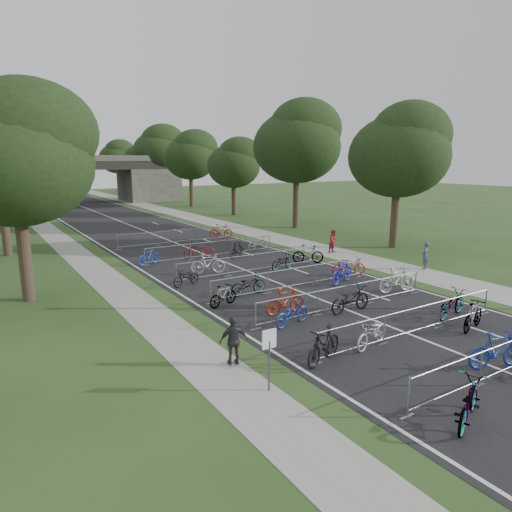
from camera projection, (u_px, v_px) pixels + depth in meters
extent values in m
plane|color=#29461E|center=(508.00, 373.00, 13.92)|extent=(200.00, 200.00, 0.00)
cube|color=black|center=(100.00, 214.00, 55.32)|extent=(11.00, 140.00, 0.01)
cube|color=gray|center=(163.00, 210.00, 59.49)|extent=(3.00, 140.00, 0.01)
cube|color=gray|center=(32.00, 218.00, 51.41)|extent=(2.00, 140.00, 0.01)
cube|color=silver|center=(100.00, 214.00, 55.32)|extent=(0.12, 140.00, 0.00)
cube|color=#403E39|center=(149.00, 185.00, 73.22)|extent=(8.00, 8.00, 5.00)
cube|color=black|center=(72.00, 165.00, 66.58)|extent=(30.00, 8.00, 1.20)
cube|color=#403E39|center=(77.00, 158.00, 63.23)|extent=(30.00, 0.40, 0.90)
cube|color=#403E39|center=(67.00, 158.00, 69.52)|extent=(30.00, 0.40, 0.90)
cylinder|color=#4C4C51|center=(269.00, 366.00, 12.71)|extent=(0.06, 0.06, 1.50)
cube|color=white|center=(269.00, 339.00, 12.54)|extent=(0.45, 0.04, 0.55)
cylinder|color=#33261C|center=(25.00, 256.00, 20.74)|extent=(0.56, 0.56, 4.20)
ellipsoid|color=black|center=(15.00, 164.00, 19.89)|extent=(6.72, 6.72, 5.51)
sphere|color=black|center=(28.00, 132.00, 19.51)|extent=(5.38, 5.38, 5.38)
sphere|color=black|center=(3.00, 183.00, 20.22)|extent=(4.37, 4.37, 4.37)
cylinder|color=#33261C|center=(394.00, 217.00, 33.49)|extent=(0.56, 0.56, 4.48)
ellipsoid|color=black|center=(398.00, 156.00, 32.58)|extent=(7.17, 7.17, 5.88)
sphere|color=black|center=(411.00, 136.00, 32.18)|extent=(5.73, 5.73, 5.73)
sphere|color=black|center=(387.00, 169.00, 32.92)|extent=(4.66, 4.66, 4.66)
cylinder|color=#33261C|center=(4.00, 221.00, 30.62)|extent=(0.56, 0.56, 4.72)
sphere|color=black|center=(5.00, 126.00, 29.25)|extent=(6.05, 6.05, 6.05)
cylinder|color=#33261C|center=(296.00, 201.00, 43.36)|extent=(0.56, 0.56, 5.11)
ellipsoid|color=black|center=(297.00, 147.00, 42.32)|extent=(8.18, 8.18, 6.70)
sphere|color=black|center=(306.00, 129.00, 41.89)|extent=(6.54, 6.54, 6.54)
sphere|color=black|center=(289.00, 158.00, 42.69)|extent=(5.31, 5.31, 5.31)
cylinder|color=#33261C|center=(234.00, 199.00, 53.42)|extent=(0.56, 0.56, 3.85)
ellipsoid|color=black|center=(234.00, 166.00, 52.64)|extent=(6.16, 6.16, 5.05)
sphere|color=black|center=(240.00, 155.00, 52.29)|extent=(4.93, 4.93, 4.93)
sphere|color=black|center=(228.00, 173.00, 52.96)|extent=(4.00, 4.00, 4.00)
cylinder|color=#33261C|center=(191.00, 190.00, 63.29)|extent=(0.56, 0.56, 4.48)
ellipsoid|color=black|center=(190.00, 158.00, 62.39)|extent=(7.17, 7.17, 5.88)
sphere|color=black|center=(196.00, 147.00, 61.99)|extent=(5.73, 5.73, 5.73)
sphere|color=black|center=(186.00, 165.00, 62.73)|extent=(4.66, 4.66, 4.66)
cylinder|color=#33261C|center=(160.00, 184.00, 73.16)|extent=(0.56, 0.56, 5.11)
ellipsoid|color=black|center=(159.00, 152.00, 72.13)|extent=(8.18, 8.18, 6.70)
sphere|color=black|center=(163.00, 142.00, 71.69)|extent=(6.54, 6.54, 6.54)
sphere|color=black|center=(155.00, 159.00, 72.49)|extent=(5.31, 5.31, 5.31)
cylinder|color=#33261C|center=(137.00, 185.00, 83.23)|extent=(0.56, 0.56, 3.85)
ellipsoid|color=black|center=(136.00, 164.00, 82.45)|extent=(6.16, 6.16, 5.05)
sphere|color=black|center=(140.00, 157.00, 82.09)|extent=(4.93, 4.93, 4.93)
sphere|color=black|center=(132.00, 168.00, 82.76)|extent=(4.00, 4.00, 4.00)
cylinder|color=#33261C|center=(118.00, 181.00, 93.10)|extent=(0.56, 0.56, 4.48)
ellipsoid|color=black|center=(117.00, 159.00, 92.19)|extent=(7.17, 7.17, 5.88)
sphere|color=black|center=(120.00, 151.00, 91.80)|extent=(5.73, 5.73, 5.73)
sphere|color=black|center=(114.00, 163.00, 92.53)|extent=(4.66, 4.66, 4.66)
cylinder|color=gray|center=(512.00, 341.00, 13.71)|extent=(9.20, 0.04, 0.04)
cylinder|color=gray|center=(509.00, 368.00, 13.89)|extent=(9.20, 0.04, 0.04)
cylinder|color=gray|center=(409.00, 397.00, 11.41)|extent=(0.05, 0.05, 1.10)
cube|color=gray|center=(407.00, 417.00, 11.52)|extent=(0.50, 0.08, 0.03)
cylinder|color=gray|center=(481.00, 368.00, 13.01)|extent=(0.05, 0.05, 1.10)
cube|color=gray|center=(479.00, 385.00, 13.12)|extent=(0.50, 0.08, 0.03)
cylinder|color=gray|center=(414.00, 308.00, 16.69)|extent=(9.20, 0.04, 0.04)
cylinder|color=gray|center=(412.00, 331.00, 16.87)|extent=(9.20, 0.04, 0.04)
cylinder|color=gray|center=(316.00, 348.00, 14.39)|extent=(0.05, 0.05, 1.10)
cube|color=gray|center=(316.00, 364.00, 14.50)|extent=(0.50, 0.08, 0.03)
cylinder|color=gray|center=(384.00, 329.00, 15.99)|extent=(0.05, 0.05, 1.10)
cube|color=gray|center=(383.00, 344.00, 16.10)|extent=(0.50, 0.08, 0.03)
cylinder|color=gray|center=(440.00, 314.00, 17.59)|extent=(0.05, 0.05, 1.10)
cube|color=gray|center=(438.00, 327.00, 17.70)|extent=(0.50, 0.08, 0.03)
cylinder|color=gray|center=(486.00, 301.00, 19.19)|extent=(0.05, 0.05, 1.10)
cube|color=gray|center=(485.00, 313.00, 19.30)|extent=(0.50, 0.08, 0.03)
cylinder|color=gray|center=(346.00, 286.00, 19.67)|extent=(9.20, 0.04, 0.04)
cylinder|color=gray|center=(345.00, 305.00, 19.85)|extent=(9.20, 0.04, 0.04)
cylinder|color=gray|center=(256.00, 316.00, 17.37)|extent=(0.05, 0.05, 1.10)
cube|color=gray|center=(256.00, 329.00, 17.48)|extent=(0.50, 0.08, 0.03)
cylinder|color=gray|center=(318.00, 303.00, 18.97)|extent=(0.05, 0.05, 1.10)
cube|color=gray|center=(318.00, 315.00, 19.08)|extent=(0.50, 0.08, 0.03)
cylinder|color=gray|center=(371.00, 292.00, 20.57)|extent=(0.05, 0.05, 1.10)
cube|color=gray|center=(370.00, 303.00, 20.68)|extent=(0.50, 0.08, 0.03)
cylinder|color=gray|center=(416.00, 282.00, 22.17)|extent=(0.05, 0.05, 1.10)
cube|color=gray|center=(415.00, 293.00, 22.28)|extent=(0.50, 0.08, 0.03)
cylinder|color=gray|center=(293.00, 269.00, 22.82)|extent=(9.20, 0.04, 0.04)
cylinder|color=gray|center=(293.00, 285.00, 22.99)|extent=(9.20, 0.04, 0.04)
cylinder|color=gray|center=(211.00, 292.00, 20.52)|extent=(0.05, 0.05, 1.10)
cube|color=gray|center=(211.00, 303.00, 20.63)|extent=(0.50, 0.08, 0.03)
cylinder|color=gray|center=(267.00, 282.00, 22.12)|extent=(0.05, 0.05, 1.10)
cube|color=gray|center=(267.00, 293.00, 22.23)|extent=(0.50, 0.08, 0.03)
cylinder|color=gray|center=(316.00, 274.00, 23.72)|extent=(0.05, 0.05, 1.10)
cube|color=gray|center=(316.00, 284.00, 23.83)|extent=(0.50, 0.08, 0.03)
cylinder|color=gray|center=(359.00, 267.00, 25.32)|extent=(0.05, 0.05, 1.10)
cube|color=gray|center=(359.00, 276.00, 25.43)|extent=(0.50, 0.08, 0.03)
cylinder|color=gray|center=(251.00, 255.00, 26.13)|extent=(9.20, 0.04, 0.04)
cylinder|color=gray|center=(251.00, 270.00, 26.31)|extent=(9.20, 0.04, 0.04)
cylinder|color=gray|center=(176.00, 274.00, 23.83)|extent=(0.05, 0.05, 1.10)
cube|color=gray|center=(177.00, 284.00, 23.94)|extent=(0.50, 0.08, 0.03)
cylinder|color=gray|center=(228.00, 267.00, 25.43)|extent=(0.05, 0.05, 1.10)
cube|color=gray|center=(228.00, 276.00, 25.54)|extent=(0.50, 0.08, 0.03)
cylinder|color=gray|center=(273.00, 260.00, 27.03)|extent=(0.05, 0.05, 1.10)
cube|color=gray|center=(273.00, 269.00, 27.14)|extent=(0.50, 0.08, 0.03)
cylinder|color=gray|center=(313.00, 255.00, 28.63)|extent=(0.05, 0.05, 1.10)
cube|color=gray|center=(313.00, 263.00, 28.74)|extent=(0.50, 0.08, 0.03)
cylinder|color=gray|center=(212.00, 242.00, 30.27)|extent=(9.20, 0.04, 0.04)
cylinder|color=gray|center=(212.00, 255.00, 30.45)|extent=(9.20, 0.04, 0.04)
cylinder|color=gray|center=(145.00, 257.00, 27.97)|extent=(0.05, 0.05, 1.10)
cube|color=gray|center=(145.00, 265.00, 28.08)|extent=(0.50, 0.08, 0.03)
cylinder|color=gray|center=(191.00, 252.00, 29.57)|extent=(0.05, 0.05, 1.10)
cube|color=gray|center=(191.00, 260.00, 29.68)|extent=(0.50, 0.08, 0.03)
cylinder|color=gray|center=(232.00, 247.00, 31.17)|extent=(0.05, 0.05, 1.10)
cube|color=gray|center=(232.00, 255.00, 31.28)|extent=(0.50, 0.08, 0.03)
cylinder|color=gray|center=(269.00, 243.00, 32.77)|extent=(0.05, 0.05, 1.10)
cube|color=gray|center=(269.00, 250.00, 32.88)|extent=(0.50, 0.08, 0.03)
cylinder|color=gray|center=(177.00, 230.00, 35.23)|extent=(9.20, 0.04, 0.04)
cylinder|color=gray|center=(177.00, 241.00, 35.41)|extent=(9.20, 0.04, 0.04)
cylinder|color=gray|center=(117.00, 242.00, 32.94)|extent=(0.05, 0.05, 1.10)
cube|color=gray|center=(118.00, 250.00, 33.05)|extent=(0.50, 0.08, 0.03)
cylinder|color=gray|center=(158.00, 238.00, 34.54)|extent=(0.05, 0.05, 1.10)
cube|color=gray|center=(158.00, 245.00, 34.65)|extent=(0.50, 0.08, 0.03)
cylinder|color=gray|center=(195.00, 235.00, 36.14)|extent=(0.05, 0.05, 1.10)
cube|color=gray|center=(195.00, 242.00, 36.25)|extent=(0.50, 0.08, 0.03)
cylinder|color=gray|center=(229.00, 232.00, 37.74)|extent=(0.05, 0.05, 1.10)
cube|color=gray|center=(229.00, 238.00, 37.85)|extent=(0.50, 0.08, 0.03)
imported|color=gray|center=(468.00, 403.00, 11.16)|extent=(2.19, 1.49, 1.09)
imported|color=navy|center=(497.00, 350.00, 14.11)|extent=(2.06, 1.22, 1.19)
imported|color=black|center=(324.00, 345.00, 14.53)|extent=(2.04, 1.20, 1.18)
imported|color=#AFAFB7|center=(372.00, 333.00, 15.76)|extent=(2.06, 1.19, 1.02)
imported|color=gray|center=(473.00, 316.00, 17.31)|extent=(1.96, 0.98, 1.13)
imported|color=gray|center=(451.00, 304.00, 18.78)|extent=(2.25, 1.13, 1.13)
imported|color=navy|center=(292.00, 313.00, 17.88)|extent=(1.98, 1.06, 0.99)
imported|color=maroon|center=(286.00, 301.00, 19.14)|extent=(1.95, 0.62, 1.16)
imported|color=black|center=(350.00, 299.00, 19.40)|extent=(2.19, 0.83, 1.14)
imported|color=#9D9DA4|center=(397.00, 280.00, 22.26)|extent=(2.14, 0.90, 1.25)
imported|color=gray|center=(223.00, 296.00, 20.18)|extent=(1.68, 0.89, 0.97)
imported|color=gray|center=(248.00, 285.00, 21.88)|extent=(1.97, 0.80, 1.01)
imported|color=navy|center=(342.00, 272.00, 23.89)|extent=(2.14, 1.24, 1.24)
imported|color=maroon|center=(349.00, 266.00, 25.60)|extent=(2.10, 1.34, 1.04)
imported|color=black|center=(186.00, 277.00, 23.52)|extent=(1.87, 1.19, 0.93)
imported|color=#A19FA7|center=(208.00, 264.00, 25.86)|extent=(2.06, 1.17, 1.19)
imported|color=gray|center=(282.00, 262.00, 26.96)|extent=(1.91, 1.08, 0.95)
imported|color=gray|center=(308.00, 254.00, 28.61)|extent=(1.94, 1.52, 1.17)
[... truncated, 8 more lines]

